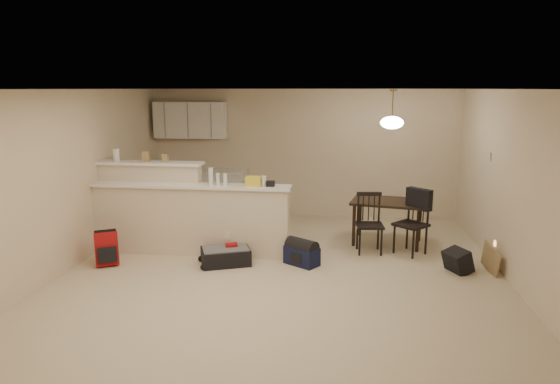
% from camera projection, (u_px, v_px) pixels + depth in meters
% --- Properties ---
extents(room, '(7.00, 7.02, 2.50)m').
position_uv_depth(room, '(281.00, 188.00, 6.43)').
color(room, beige).
rests_on(room, ground).
extents(breakfast_bar, '(3.08, 0.58, 1.39)m').
position_uv_depth(breakfast_bar, '(176.00, 214.00, 7.72)').
color(breakfast_bar, beige).
rests_on(breakfast_bar, ground).
extents(upper_cabinets, '(1.40, 0.34, 0.70)m').
position_uv_depth(upper_cabinets, '(190.00, 120.00, 9.78)').
color(upper_cabinets, white).
rests_on(upper_cabinets, room).
extents(kitchen_counter, '(1.80, 0.60, 0.90)m').
position_uv_depth(kitchen_counter, '(201.00, 194.00, 9.93)').
color(kitchen_counter, white).
rests_on(kitchen_counter, ground).
extents(thermostat, '(0.02, 0.12, 0.12)m').
position_uv_depth(thermostat, '(490.00, 157.00, 7.52)').
color(thermostat, beige).
rests_on(thermostat, room).
extents(jar, '(0.10, 0.10, 0.20)m').
position_uv_depth(jar, '(116.00, 155.00, 7.79)').
color(jar, silver).
rests_on(jar, breakfast_bar).
extents(cereal_box, '(0.10, 0.07, 0.16)m').
position_uv_depth(cereal_box, '(146.00, 157.00, 7.74)').
color(cereal_box, '#9A7F4F').
rests_on(cereal_box, breakfast_bar).
extents(small_box, '(0.08, 0.06, 0.12)m').
position_uv_depth(small_box, '(165.00, 158.00, 7.71)').
color(small_box, '#9A7F4F').
rests_on(small_box, breakfast_bar).
extents(bottle_a, '(0.07, 0.07, 0.26)m').
position_uv_depth(bottle_a, '(211.00, 176.00, 7.45)').
color(bottle_a, silver).
rests_on(bottle_a, breakfast_bar).
extents(bottle_b, '(0.06, 0.06, 0.18)m').
position_uv_depth(bottle_b, '(225.00, 179.00, 7.43)').
color(bottle_b, silver).
rests_on(bottle_b, breakfast_bar).
extents(bag_lump, '(0.22, 0.18, 0.14)m').
position_uv_depth(bag_lump, '(254.00, 181.00, 7.38)').
color(bag_lump, '#9A7F4F').
rests_on(bag_lump, breakfast_bar).
extents(pouch, '(0.12, 0.10, 0.08)m').
position_uv_depth(pouch, '(270.00, 184.00, 7.36)').
color(pouch, '#9A7F4F').
rests_on(pouch, breakfast_bar).
extents(extra_item_x, '(0.06, 0.06, 0.18)m').
position_uv_depth(extra_item_x, '(218.00, 179.00, 7.44)').
color(extra_item_x, silver).
rests_on(extra_item_x, breakfast_bar).
extents(extra_item_y, '(0.07, 0.07, 0.16)m').
position_uv_depth(extra_item_y, '(264.00, 181.00, 7.36)').
color(extra_item_y, silver).
rests_on(extra_item_y, breakfast_bar).
extents(dining_table, '(1.28, 0.97, 0.72)m').
position_uv_depth(dining_table, '(388.00, 206.00, 8.12)').
color(dining_table, black).
rests_on(dining_table, ground).
extents(pendant_lamp, '(0.36, 0.36, 0.62)m').
position_uv_depth(pendant_lamp, '(392.00, 122.00, 7.84)').
color(pendant_lamp, brown).
rests_on(pendant_lamp, room).
extents(dining_chair_near, '(0.44, 0.42, 0.93)m').
position_uv_depth(dining_chair_near, '(370.00, 224.00, 7.69)').
color(dining_chair_near, black).
rests_on(dining_chair_near, ground).
extents(dining_chair_far, '(0.60, 0.59, 0.99)m').
position_uv_depth(dining_chair_far, '(411.00, 223.00, 7.62)').
color(dining_chair_far, black).
rests_on(dining_chair_far, ground).
extents(suitcase, '(0.80, 0.66, 0.23)m').
position_uv_depth(suitcase, '(226.00, 256.00, 7.24)').
color(suitcase, black).
rests_on(suitcase, ground).
extents(red_backpack, '(0.38, 0.33, 0.48)m').
position_uv_depth(red_backpack, '(106.00, 249.00, 7.19)').
color(red_backpack, '#A31214').
rests_on(red_backpack, ground).
extents(navy_duffel, '(0.55, 0.49, 0.27)m').
position_uv_depth(navy_duffel, '(302.00, 256.00, 7.22)').
color(navy_duffel, '#111737').
rests_on(navy_duffel, ground).
extents(black_daypack, '(0.38, 0.42, 0.31)m').
position_uv_depth(black_daypack, '(458.00, 261.00, 6.93)').
color(black_daypack, black).
rests_on(black_daypack, ground).
extents(cardboard_sheet, '(0.10, 0.48, 0.37)m').
position_uv_depth(cardboard_sheet, '(491.00, 260.00, 6.89)').
color(cardboard_sheet, '#9A7F4F').
rests_on(cardboard_sheet, ground).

